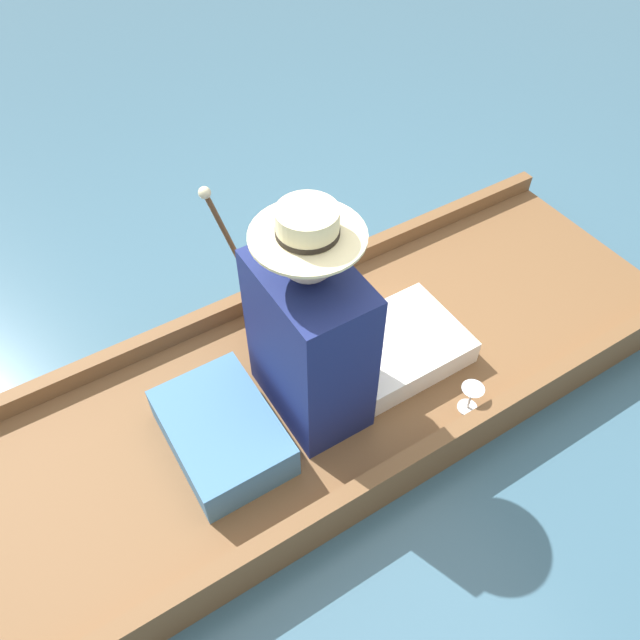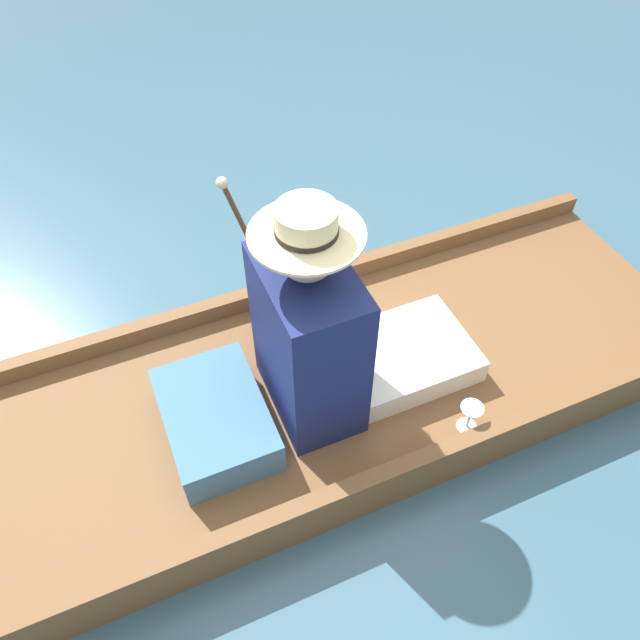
{
  "view_description": "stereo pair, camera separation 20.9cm",
  "coord_description": "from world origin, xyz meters",
  "px_view_note": "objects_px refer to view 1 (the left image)",
  "views": [
    {
      "loc": [
        1.24,
        -0.9,
        2.13
      ],
      "look_at": [
        0.06,
        -0.17,
        0.57
      ],
      "focal_mm": 35.0,
      "sensor_mm": 36.0,
      "label": 1
    },
    {
      "loc": [
        1.33,
        -0.71,
        2.13
      ],
      "look_at": [
        0.06,
        -0.17,
        0.57
      ],
      "focal_mm": 35.0,
      "sensor_mm": 36.0,
      "label": 2
    }
  ],
  "objects_px": {
    "teddy_bear": "(271,297)",
    "walking_cane": "(232,247)",
    "wine_glass": "(472,394)",
    "seated_person": "(329,336)"
  },
  "relations": [
    {
      "from": "teddy_bear",
      "to": "walking_cane",
      "type": "bearing_deg",
      "value": -141.42
    },
    {
      "from": "walking_cane",
      "to": "wine_glass",
      "type": "bearing_deg",
      "value": 32.41
    },
    {
      "from": "seated_person",
      "to": "wine_glass",
      "type": "relative_size",
      "value": 7.16
    },
    {
      "from": "wine_glass",
      "to": "walking_cane",
      "type": "xyz_separation_m",
      "value": [
        -0.83,
        -0.53,
        0.34
      ]
    },
    {
      "from": "teddy_bear",
      "to": "walking_cane",
      "type": "height_order",
      "value": "walking_cane"
    },
    {
      "from": "seated_person",
      "to": "teddy_bear",
      "type": "xyz_separation_m",
      "value": [
        -0.37,
        -0.04,
        -0.11
      ]
    },
    {
      "from": "wine_glass",
      "to": "walking_cane",
      "type": "height_order",
      "value": "walking_cane"
    },
    {
      "from": "seated_person",
      "to": "walking_cane",
      "type": "bearing_deg",
      "value": -171.04
    },
    {
      "from": "walking_cane",
      "to": "seated_person",
      "type": "bearing_deg",
      "value": 14.49
    },
    {
      "from": "wine_glass",
      "to": "walking_cane",
      "type": "bearing_deg",
      "value": -147.59
    }
  ]
}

